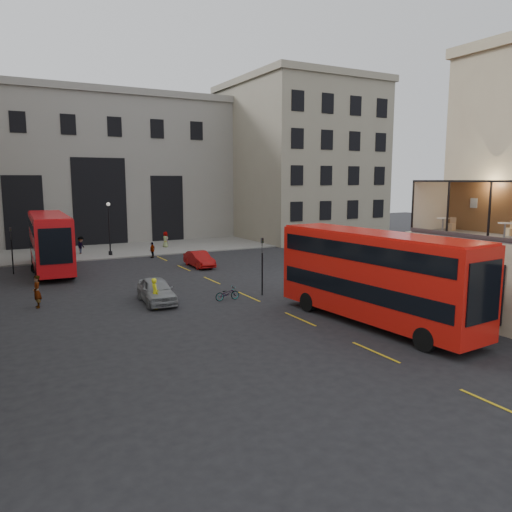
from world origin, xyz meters
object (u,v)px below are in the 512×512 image
bus_far (50,239)px  cafe_table_far (443,223)px  bus_near (375,273)px  street_lamp_b (109,232)px  cyclist (155,293)px  car_b (199,259)px  cafe_table_mid (505,228)px  cafe_chair_d (451,226)px  pedestrian_d (166,240)px  pedestrian_b (81,246)px  cafe_chair_c (510,231)px  car_c (50,266)px  bicycle (227,294)px  pedestrian_c (152,250)px  traffic_light_far (11,244)px  car_a (156,290)px  traffic_light_near (262,259)px  pedestrian_e (37,292)px

bus_far → cafe_table_far: (17.88, -24.51, 2.48)m
bus_near → street_lamp_b: bearing=102.7°
cyclist → car_b: bearing=-32.5°
cyclist → cafe_table_mid: size_ratio=2.16×
cafe_chair_d → pedestrian_d: bearing=100.9°
pedestrian_b → cafe_chair_d: 36.04m
bus_near → pedestrian_d: bearing=90.3°
cafe_chair_c → bus_far: bearing=125.9°
car_c → cyclist: (4.18, -14.49, 0.26)m
bus_far → pedestrian_b: 9.34m
car_c → cafe_chair_c: 33.03m
bicycle → cafe_table_far: cafe_table_far is taller
pedestrian_b → pedestrian_c: size_ratio=1.22×
traffic_light_far → pedestrian_d: (15.73, 9.11, -1.51)m
pedestrian_b → cafe_table_far: (14.12, -32.89, 4.21)m
street_lamp_b → bicycle: size_ratio=3.32×
car_b → bicycle: 12.52m
car_c → car_a: bearing=93.3°
traffic_light_near → cafe_table_far: 11.25m
car_b → cafe_table_mid: 25.55m
street_lamp_b → bus_near: size_ratio=0.43×
street_lamp_b → car_c: bearing=-130.7°
pedestrian_b → cafe_table_mid: size_ratio=2.24×
street_lamp_b → cafe_chair_c: (13.61, -33.38, 2.44)m
street_lamp_b → traffic_light_far: bearing=-146.3°
traffic_light_near → bicycle: size_ratio=2.37×
traffic_light_far → bus_near: 29.29m
car_c → cafe_table_far: 29.75m
cafe_chair_c → car_b: bearing=109.3°
car_a → pedestrian_e: (-6.59, 2.15, 0.20)m
pedestrian_c → cafe_chair_d: bearing=66.5°
cafe_chair_c → pedestrian_e: bearing=145.8°
traffic_light_near → car_a: 7.05m
car_a → bus_near: bearing=-44.8°
cafe_chair_c → cafe_table_mid: bearing=-152.1°
cyclist → traffic_light_near: bearing=-90.6°
car_c → cafe_table_mid: (18.13, -26.95, 4.51)m
bus_near → bus_far: 27.78m
traffic_light_far → cafe_chair_d: (22.11, -24.00, 2.41)m
traffic_light_near → pedestrian_c: (-1.64, 18.93, -1.66)m
car_c → cyclist: 15.08m
car_c → street_lamp_b: bearing=-146.7°
cafe_chair_d → street_lamp_b: bearing=113.6°
pedestrian_c → pedestrian_d: 7.05m
traffic_light_far → bus_near: (15.89, -24.60, 0.30)m
bicycle → pedestrian_b: pedestrian_b is taller
traffic_light_near → bus_far: 19.44m
pedestrian_b → cyclist: bearing=-148.1°
traffic_light_far → car_c: traffic_light_far is taller
bus_near → traffic_light_near: bearing=102.4°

